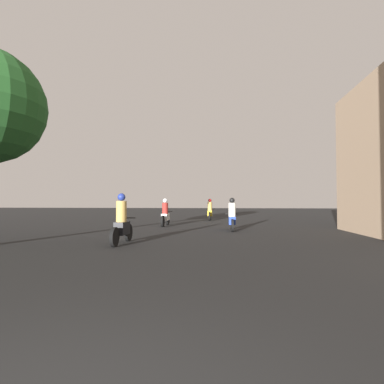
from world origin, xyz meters
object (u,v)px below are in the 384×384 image
(motorcycle_white, at_px, (165,215))
(motorcycle_yellow, at_px, (210,212))
(motorcycle_blue, at_px, (232,217))
(motorcycle_black, at_px, (122,223))

(motorcycle_white, height_order, motorcycle_yellow, motorcycle_yellow)
(motorcycle_blue, bearing_deg, motorcycle_black, -117.00)
(motorcycle_black, height_order, motorcycle_yellow, motorcycle_black)
(motorcycle_black, bearing_deg, motorcycle_blue, 59.22)
(motorcycle_blue, height_order, motorcycle_white, motorcycle_blue)
(motorcycle_black, height_order, motorcycle_blue, motorcycle_black)
(motorcycle_blue, relative_size, motorcycle_yellow, 0.88)
(motorcycle_yellow, bearing_deg, motorcycle_white, -107.15)
(motorcycle_yellow, bearing_deg, motorcycle_black, -94.94)
(motorcycle_black, bearing_deg, motorcycle_white, 96.04)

